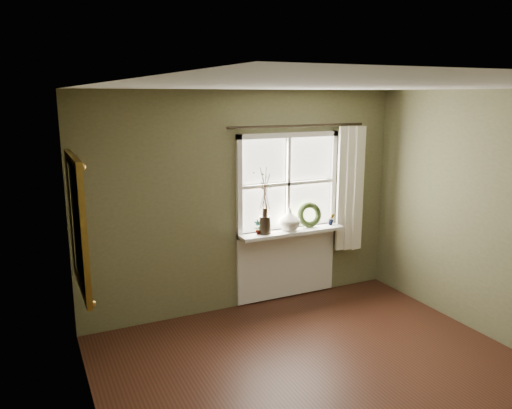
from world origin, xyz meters
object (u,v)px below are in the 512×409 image
object	(u,v)px
wreath	(309,217)
gilt_mirror	(77,224)
cream_vase	(290,220)
dark_jug	(265,225)

from	to	relation	value
wreath	gilt_mirror	xyz separation A→B (m)	(-2.79, -0.57, 0.37)
wreath	cream_vase	bearing A→B (deg)	-164.68
dark_jug	wreath	xyz separation A→B (m)	(0.64, 0.04, 0.01)
wreath	gilt_mirror	bearing A→B (deg)	-160.62
cream_vase	wreath	xyz separation A→B (m)	(0.30, 0.04, -0.02)
cream_vase	wreath	world-z (taller)	wreath
dark_jug	cream_vase	world-z (taller)	cream_vase
cream_vase	gilt_mirror	size ratio (longest dim) A/B	0.22
cream_vase	gilt_mirror	xyz separation A→B (m)	(-2.49, -0.53, 0.35)
wreath	gilt_mirror	distance (m)	2.87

